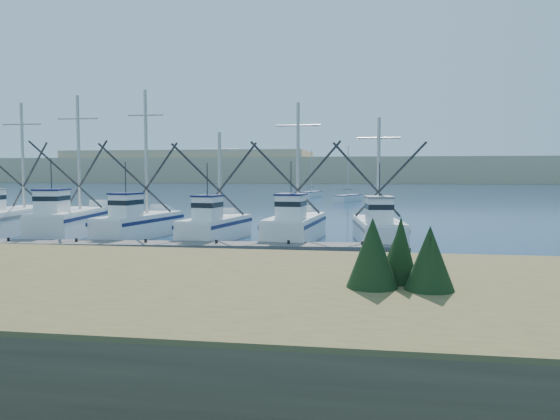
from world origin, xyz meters
name	(u,v)px	position (x,y,z in m)	size (l,w,h in m)	color
ground	(261,272)	(0.00, 0.00, 0.00)	(500.00, 500.00, 0.00)	#0C1D37
floating_dock	(146,246)	(-7.65, 5.67, 0.19)	(28.90, 1.93, 0.39)	slate
dune_ridge	(356,170)	(0.00, 210.00, 5.00)	(360.00, 60.00, 10.00)	tan
trawler_fleet	(153,223)	(-9.23, 10.68, 0.98)	(29.19, 9.90, 9.80)	white
sailboat_near	(348,198)	(1.76, 56.82, 0.49)	(3.92, 6.77, 8.10)	white
sailboat_far	(311,194)	(-4.90, 69.91, 0.49)	(3.39, 6.55, 8.10)	white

